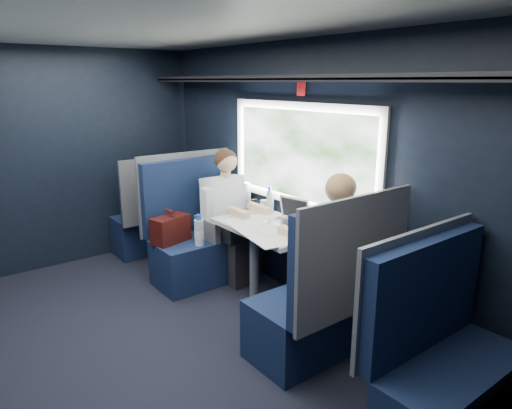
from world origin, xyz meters
TOP-DOWN VIEW (x-y plane):
  - ground at (0.00, 0.00)m, footprint 2.80×4.20m
  - room_shell at (0.02, 0.00)m, footprint 3.00×4.40m
  - table at (1.03, 0.00)m, footprint 0.62×1.00m
  - seat_bay_near at (0.83, 0.87)m, footprint 1.04×0.62m
  - seat_bay_far at (0.85, -0.87)m, footprint 1.04×0.62m
  - seat_row_front at (0.85, 1.80)m, footprint 1.04×0.51m
  - seat_row_back at (0.85, -1.80)m, footprint 1.04×0.51m
  - man at (1.10, 0.70)m, footprint 0.53×0.56m
  - woman at (1.10, -0.71)m, footprint 0.53×0.56m
  - papers at (1.00, -0.09)m, footprint 0.72×0.93m
  - laptop at (1.23, -0.07)m, footprint 0.30×0.35m
  - bottle_small at (1.33, 0.34)m, footprint 0.07×0.07m
  - cup at (1.33, 0.44)m, footprint 0.07×0.07m

SIDE VIEW (x-z plane):
  - ground at x=0.00m, z-range -0.01..0.00m
  - seat_row_front at x=0.85m, z-range -0.17..0.99m
  - seat_row_back at x=0.85m, z-range -0.17..0.99m
  - seat_bay_far at x=0.85m, z-range -0.22..1.04m
  - seat_bay_near at x=0.83m, z-range -0.21..1.05m
  - table at x=1.03m, z-range 0.29..1.03m
  - man at x=1.10m, z-range 0.06..1.38m
  - woman at x=1.10m, z-range 0.07..1.39m
  - papers at x=1.00m, z-range 0.74..0.75m
  - cup at x=1.33m, z-range 0.74..0.83m
  - laptop at x=1.23m, z-range 0.69..0.92m
  - bottle_small at x=1.33m, z-range 0.73..0.97m
  - room_shell at x=0.02m, z-range 0.28..2.68m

